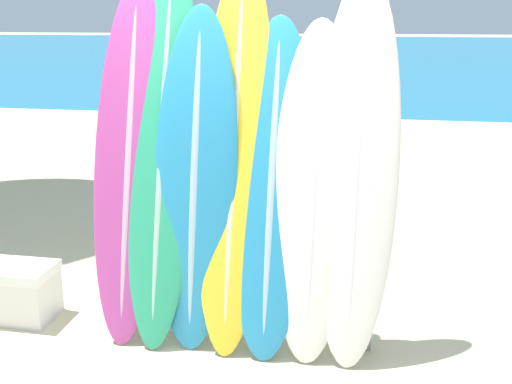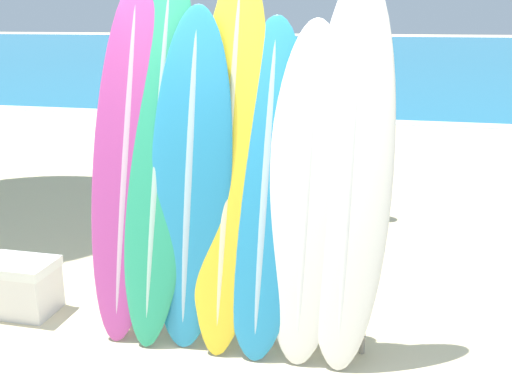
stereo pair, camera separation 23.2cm
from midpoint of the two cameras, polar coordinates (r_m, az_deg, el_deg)
ground_plane at (r=4.00m, az=-5.52°, el=-16.36°), size 160.00×160.00×0.00m
ocean_water at (r=42.33m, az=9.27°, el=13.19°), size 120.00×60.00×0.01m
surfboard_rack at (r=4.11m, az=-3.66°, el=-8.31°), size 1.87×0.04×0.81m
surfboard_slot_0 at (r=4.18m, az=-13.53°, el=2.82°), size 0.51×0.75×2.42m
surfboard_slot_1 at (r=4.10m, az=-10.50°, el=3.48°), size 0.50×0.85×2.53m
surfboard_slot_2 at (r=3.99m, az=-7.45°, el=1.20°), size 0.57×0.60×2.25m
surfboard_slot_3 at (r=3.95m, az=-3.76°, el=3.28°), size 0.50×0.83×2.53m
surfboard_slot_4 at (r=3.89m, az=-0.19°, el=0.47°), size 0.54×0.74×2.18m
surfboard_slot_5 at (r=3.84m, az=3.80°, el=0.06°), size 0.54×0.68×2.16m
surfboard_slot_6 at (r=3.82m, az=7.83°, el=2.22°), size 0.54×0.78×2.47m
person_near_water at (r=6.91m, az=-3.29°, el=6.26°), size 0.29×0.23×1.74m
person_mid_beach at (r=6.72m, az=6.82°, el=5.55°), size 0.29×0.26×1.67m
cooler_box at (r=4.85m, az=-22.97°, el=-8.74°), size 0.53×0.37×0.41m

